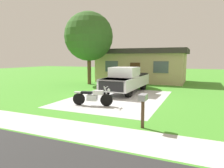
% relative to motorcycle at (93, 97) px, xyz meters
% --- Properties ---
extents(ground_plane, '(80.00, 80.00, 0.00)m').
position_rel_motorcycle_xyz_m(ground_plane, '(0.47, 2.43, -0.47)').
color(ground_plane, '#46932C').
extents(driveway_pad, '(5.78, 7.98, 0.01)m').
position_rel_motorcycle_xyz_m(driveway_pad, '(0.47, 2.43, -0.47)').
color(driveway_pad, '#B5B5B5').
rests_on(driveway_pad, ground).
extents(sidewalk_strip, '(36.00, 1.80, 0.01)m').
position_rel_motorcycle_xyz_m(sidewalk_strip, '(0.47, -3.57, -0.47)').
color(sidewalk_strip, beige).
rests_on(sidewalk_strip, ground).
extents(motorcycle, '(2.19, 0.82, 1.09)m').
position_rel_motorcycle_xyz_m(motorcycle, '(0.00, 0.00, 0.00)').
color(motorcycle, black).
rests_on(motorcycle, ground).
extents(pickup_truck, '(2.10, 5.66, 1.90)m').
position_rel_motorcycle_xyz_m(pickup_truck, '(0.24, 4.85, 0.48)').
color(pickup_truck, black).
rests_on(pickup_truck, ground).
extents(mailbox, '(0.26, 0.48, 1.26)m').
position_rel_motorcycle_xyz_m(mailbox, '(3.38, -2.42, 0.51)').
color(mailbox, '#4C3823').
rests_on(mailbox, ground).
extents(shade_tree, '(4.65, 4.65, 6.93)m').
position_rel_motorcycle_xyz_m(shade_tree, '(-4.67, 7.88, 4.12)').
color(shade_tree, brown).
rests_on(shade_tree, ground).
extents(neighbor_house, '(9.60, 5.60, 3.50)m').
position_rel_motorcycle_xyz_m(neighbor_house, '(-0.64, 12.44, 1.32)').
color(neighbor_house, tan).
rests_on(neighbor_house, ground).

